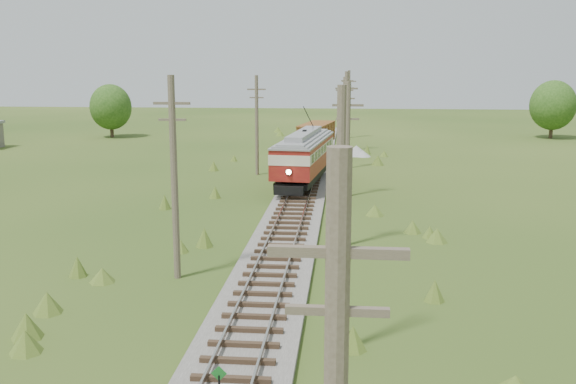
# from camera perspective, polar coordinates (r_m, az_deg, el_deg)

# --- Properties ---
(railbed_main) EXTENTS (3.60, 96.00, 0.57)m
(railbed_main) POSITION_cam_1_polar(r_m,az_deg,el_deg) (49.94, 1.41, 0.56)
(railbed_main) COLOR #605B54
(railbed_main) RESTS_ON ground
(switch_marker) EXTENTS (0.45, 0.06, 1.08)m
(switch_marker) POSITION_cam_1_polar(r_m,az_deg,el_deg) (18.97, -6.14, -16.33)
(switch_marker) COLOR black
(switch_marker) RESTS_ON ground
(streetcar) EXTENTS (4.25, 12.81, 5.80)m
(streetcar) POSITION_cam_1_polar(r_m,az_deg,el_deg) (50.03, 1.46, 3.46)
(streetcar) COLOR black
(streetcar) RESTS_ON ground
(gondola) EXTENTS (3.94, 8.49, 2.71)m
(gondola) POSITION_cam_1_polar(r_m,az_deg,el_deg) (69.85, 2.56, 5.10)
(gondola) COLOR black
(gondola) RESTS_ON ground
(gravel_pile) EXTENTS (2.95, 3.13, 1.07)m
(gravel_pile) POSITION_cam_1_polar(r_m,az_deg,el_deg) (68.55, 6.18, 3.65)
(gravel_pile) COLOR gray
(gravel_pile) RESTS_ON ground
(utility_pole_r_1) EXTENTS (0.30, 0.30, 8.80)m
(utility_pole_r_1) POSITION_cam_1_polar(r_m,az_deg,el_deg) (20.59, 4.62, -2.85)
(utility_pole_r_1) COLOR brown
(utility_pole_r_1) RESTS_ON ground
(utility_pole_r_2) EXTENTS (1.60, 0.30, 8.60)m
(utility_pole_r_2) POSITION_cam_1_polar(r_m,az_deg,el_deg) (33.35, 5.25, 2.58)
(utility_pole_r_2) COLOR brown
(utility_pole_r_2) RESTS_ON ground
(utility_pole_r_3) EXTENTS (1.60, 0.30, 9.00)m
(utility_pole_r_3) POSITION_cam_1_polar(r_m,az_deg,el_deg) (46.23, 5.16, 5.21)
(utility_pole_r_3) COLOR brown
(utility_pole_r_3) RESTS_ON ground
(utility_pole_r_4) EXTENTS (1.60, 0.30, 8.40)m
(utility_pole_r_4) POSITION_cam_1_polar(r_m,az_deg,el_deg) (59.20, 5.01, 6.21)
(utility_pole_r_4) COLOR brown
(utility_pole_r_4) RESTS_ON ground
(utility_pole_r_5) EXTENTS (1.60, 0.30, 8.90)m
(utility_pole_r_5) POSITION_cam_1_polar(r_m,az_deg,el_deg) (72.14, 5.39, 7.29)
(utility_pole_r_5) COLOR brown
(utility_pole_r_5) RESTS_ON ground
(utility_pole_r_6) EXTENTS (1.60, 0.30, 8.70)m
(utility_pole_r_6) POSITION_cam_1_polar(r_m,az_deg,el_deg) (85.12, 5.25, 7.80)
(utility_pole_r_6) COLOR brown
(utility_pole_r_6) RESTS_ON ground
(utility_pole_l_a) EXTENTS (1.60, 0.30, 9.00)m
(utility_pole_l_a) POSITION_cam_1_polar(r_m,az_deg,el_deg) (28.40, -10.08, 1.36)
(utility_pole_l_a) COLOR brown
(utility_pole_l_a) RESTS_ON ground
(utility_pole_l_b) EXTENTS (1.60, 0.30, 8.60)m
(utility_pole_l_b) POSITION_cam_1_polar(r_m,az_deg,el_deg) (55.75, -2.79, 6.04)
(utility_pole_l_b) COLOR brown
(utility_pole_l_b) RESTS_ON ground
(tree_mid_a) EXTENTS (5.46, 5.46, 7.03)m
(tree_mid_a) POSITION_cam_1_polar(r_m,az_deg,el_deg) (88.84, -15.49, 7.29)
(tree_mid_a) COLOR #38281C
(tree_mid_a) RESTS_ON ground
(tree_mid_b) EXTENTS (5.88, 5.88, 7.57)m
(tree_mid_b) POSITION_cam_1_polar(r_m,az_deg,el_deg) (91.13, 22.49, 7.14)
(tree_mid_b) COLOR #38281C
(tree_mid_b) RESTS_ON ground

